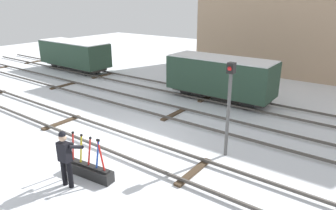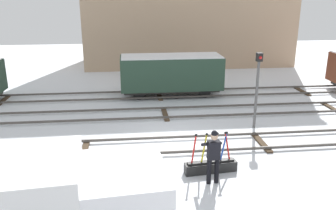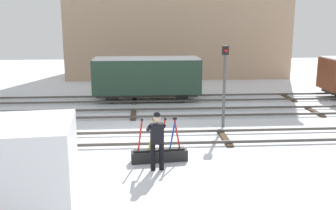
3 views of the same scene
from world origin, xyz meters
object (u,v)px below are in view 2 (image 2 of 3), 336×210
object	(u,v)px
switch_lever_frame	(211,165)
rail_worker	(213,153)
freight_car_mid_siding	(171,73)
signal_post	(257,82)

from	to	relation	value
switch_lever_frame	rail_worker	world-z (taller)	rail_worker
rail_worker	freight_car_mid_siding	bearing A→B (deg)	84.59
rail_worker	signal_post	distance (m)	5.54
switch_lever_frame	signal_post	bearing A→B (deg)	47.07
switch_lever_frame	signal_post	world-z (taller)	signal_post
switch_lever_frame	rail_worker	size ratio (longest dim) A/B	1.01
rail_worker	signal_post	bearing A→B (deg)	50.58
rail_worker	signal_post	xyz separation A→B (m)	(2.98, 4.54, 1.08)
rail_worker	signal_post	world-z (taller)	signal_post
rail_worker	freight_car_mid_siding	xyz separation A→B (m)	(-0.13, 10.09, 0.35)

